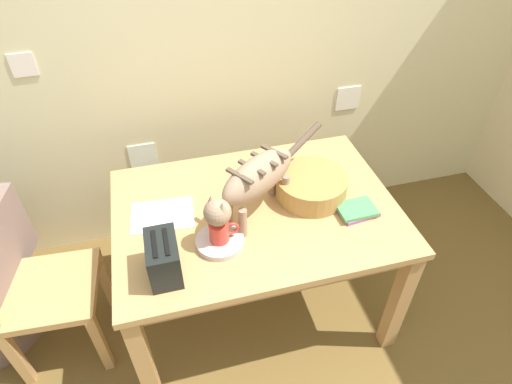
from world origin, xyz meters
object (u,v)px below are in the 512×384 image
object	(u,v)px
dining_table	(256,222)
saucer_bowl	(220,241)
wicker_basket	(311,186)
cat	(255,180)
coffee_mug	(220,231)
book_stack	(357,210)
toaster	(164,258)
wooden_chair_near	(40,288)
magazine	(162,215)

from	to	relation	value
dining_table	saucer_bowl	xyz separation A→B (m)	(-0.20, -0.17, 0.10)
dining_table	wicker_basket	bearing A→B (deg)	5.28
cat	coffee_mug	size ratio (longest dim) A/B	5.03
book_stack	toaster	distance (m)	0.89
dining_table	wicker_basket	world-z (taller)	wicker_basket
saucer_bowl	toaster	bearing A→B (deg)	-157.80
book_stack	wooden_chair_near	world-z (taller)	wooden_chair_near
wicker_basket	toaster	world-z (taller)	toaster
saucer_bowl	toaster	xyz separation A→B (m)	(-0.24, -0.10, 0.07)
wicker_basket	dining_table	bearing A→B (deg)	-174.72
dining_table	wicker_basket	xyz separation A→B (m)	(0.28, 0.03, 0.14)
cat	wicker_basket	world-z (taller)	cat
magazine	wicker_basket	world-z (taller)	wicker_basket
saucer_bowl	book_stack	size ratio (longest dim) A/B	1.11
cat	book_stack	bearing A→B (deg)	-136.70
coffee_mug	magazine	xyz separation A→B (m)	(-0.22, 0.23, -0.07)
wooden_chair_near	wicker_basket	bearing A→B (deg)	93.64
dining_table	saucer_bowl	distance (m)	0.29
coffee_mug	wooden_chair_near	size ratio (longest dim) A/B	0.14
saucer_bowl	book_stack	bearing A→B (deg)	2.26
book_stack	toaster	bearing A→B (deg)	-172.11
coffee_mug	wooden_chair_near	xyz separation A→B (m)	(-0.83, 0.20, -0.36)
wicker_basket	toaster	bearing A→B (deg)	-157.69
magazine	wooden_chair_near	distance (m)	0.67
saucer_bowl	wicker_basket	xyz separation A→B (m)	(0.48, 0.20, 0.04)
coffee_mug	toaster	world-z (taller)	toaster
coffee_mug	book_stack	world-z (taller)	coffee_mug
dining_table	book_stack	bearing A→B (deg)	-18.56
cat	magazine	distance (m)	0.47
dining_table	saucer_bowl	bearing A→B (deg)	-139.83
coffee_mug	book_stack	distance (m)	0.64
coffee_mug	wooden_chair_near	world-z (taller)	wooden_chair_near
saucer_bowl	wicker_basket	world-z (taller)	wicker_basket
cat	saucer_bowl	xyz separation A→B (m)	(-0.19, -0.13, -0.20)
coffee_mug	magazine	bearing A→B (deg)	133.85
saucer_bowl	cat	bearing A→B (deg)	34.21
magazine	wicker_basket	xyz separation A→B (m)	(0.70, -0.04, 0.05)
book_stack	toaster	world-z (taller)	toaster
toaster	dining_table	bearing A→B (deg)	31.41
book_stack	wooden_chair_near	bearing A→B (deg)	173.37
saucer_bowl	wooden_chair_near	bearing A→B (deg)	166.69
coffee_mug	magazine	world-z (taller)	coffee_mug
toaster	wooden_chair_near	bearing A→B (deg)	153.79
saucer_bowl	book_stack	xyz separation A→B (m)	(0.64, 0.03, 0.00)
magazine	wooden_chair_near	xyz separation A→B (m)	(-0.61, -0.04, -0.29)
coffee_mug	cat	bearing A→B (deg)	34.77
magazine	book_stack	xyz separation A→B (m)	(0.86, -0.21, 0.01)
coffee_mug	wicker_basket	world-z (taller)	coffee_mug
saucer_bowl	coffee_mug	bearing A→B (deg)	-0.00
dining_table	saucer_bowl	size ratio (longest dim) A/B	6.31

